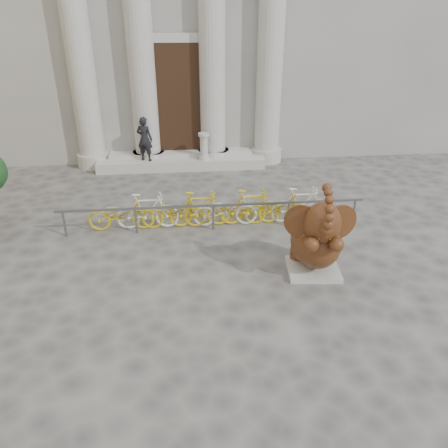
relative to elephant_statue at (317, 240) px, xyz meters
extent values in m
plane|color=#474442|center=(-2.85, -2.02, -0.82)|extent=(80.00, 80.00, 0.00)
cube|color=black|center=(-2.85, 7.90, 1.48)|extent=(2.40, 0.16, 4.00)
cylinder|color=#A8A59E|center=(-6.05, 7.78, 3.18)|extent=(0.90, 0.90, 8.00)
cylinder|color=#A8A59E|center=(-4.05, 7.78, 3.18)|extent=(0.90, 0.90, 8.00)
cylinder|color=#A8A59E|center=(-1.65, 7.78, 3.18)|extent=(0.90, 0.90, 8.00)
cylinder|color=#A8A59E|center=(0.35, 7.78, 3.18)|extent=(0.90, 0.90, 8.00)
cube|color=#A8A59E|center=(-2.85, 7.38, -0.64)|extent=(6.00, 1.20, 0.36)
cube|color=#A8A59E|center=(0.00, 0.04, -0.76)|extent=(1.22, 1.12, 0.11)
ellipsoid|color=black|center=(0.03, 0.28, -0.37)|extent=(1.03, 0.99, 0.72)
ellipsoid|color=black|center=(0.01, 0.06, -0.05)|extent=(1.21, 1.45, 1.17)
cylinder|color=black|center=(-0.26, 0.46, -0.56)|extent=(0.37, 0.37, 0.29)
cylinder|color=black|center=(0.35, 0.40, -0.56)|extent=(0.37, 0.37, 0.29)
cylinder|color=black|center=(-0.29, -0.36, 0.17)|extent=(0.34, 0.70, 0.45)
cylinder|color=black|center=(0.21, -0.41, 0.17)|extent=(0.34, 0.70, 0.45)
ellipsoid|color=black|center=(-0.04, -0.34, 0.58)|extent=(0.84, 0.79, 0.90)
cylinder|color=black|center=(-0.40, -0.17, 0.53)|extent=(0.72, 0.36, 0.77)
cylinder|color=black|center=(0.36, -0.25, 0.53)|extent=(0.76, 0.22, 0.77)
cone|color=beige|center=(-0.19, -0.55, 0.40)|extent=(0.12, 0.27, 0.12)
cone|color=beige|center=(0.08, -0.58, 0.40)|extent=(0.17, 0.27, 0.12)
cube|color=slate|center=(-2.06, 2.27, -0.12)|extent=(8.00, 0.06, 0.06)
cylinder|color=slate|center=(-5.86, 2.27, -0.47)|extent=(0.06, 0.06, 0.70)
cylinder|color=slate|center=(-4.06, 2.27, -0.47)|extent=(0.06, 0.06, 0.70)
cylinder|color=slate|center=(-2.06, 2.27, -0.47)|extent=(0.06, 0.06, 0.70)
cylinder|color=slate|center=(-0.06, 2.27, -0.47)|extent=(0.06, 0.06, 0.70)
cylinder|color=slate|center=(1.74, 2.27, -0.47)|extent=(0.06, 0.06, 0.70)
imported|color=gold|center=(-4.46, 2.52, -0.32)|extent=(1.70, 0.50, 1.00)
imported|color=beige|center=(-3.77, 2.52, -0.32)|extent=(1.66, 0.47, 1.00)
imported|color=gold|center=(-3.09, 2.52, -0.32)|extent=(1.70, 0.50, 1.00)
imported|color=gold|center=(-2.40, 2.52, -0.32)|extent=(1.66, 0.47, 1.00)
imported|color=beige|center=(-1.72, 2.52, -0.32)|extent=(1.70, 0.50, 1.00)
imported|color=gold|center=(-1.03, 2.52, -0.32)|extent=(1.66, 0.47, 1.00)
imported|color=gold|center=(-0.35, 2.52, -0.32)|extent=(1.70, 0.50, 1.00)
imported|color=beige|center=(0.34, 2.52, -0.32)|extent=(1.66, 0.47, 1.00)
imported|color=black|center=(-4.09, 7.15, 0.32)|extent=(0.67, 0.56, 1.56)
cylinder|color=#A8A59E|center=(-2.03, 7.08, -0.40)|extent=(0.39, 0.39, 0.12)
cylinder|color=#A8A59E|center=(-2.03, 7.08, -0.02)|extent=(0.27, 0.27, 0.87)
cylinder|color=#A8A59E|center=(-2.03, 7.08, 0.44)|extent=(0.39, 0.39, 0.10)
camera|label=1|loc=(-2.78, -7.98, 4.53)|focal=35.00mm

